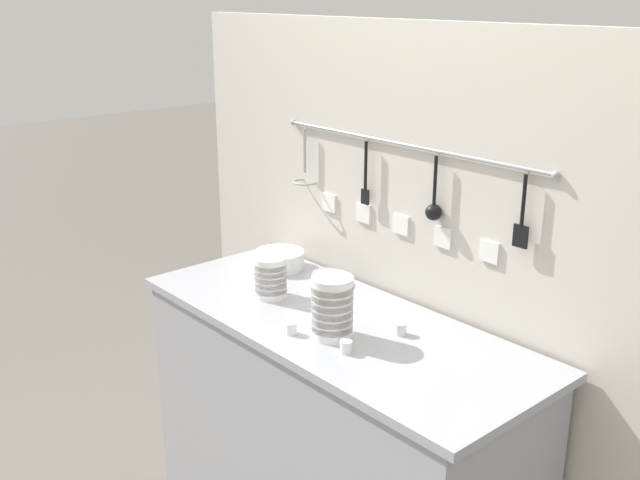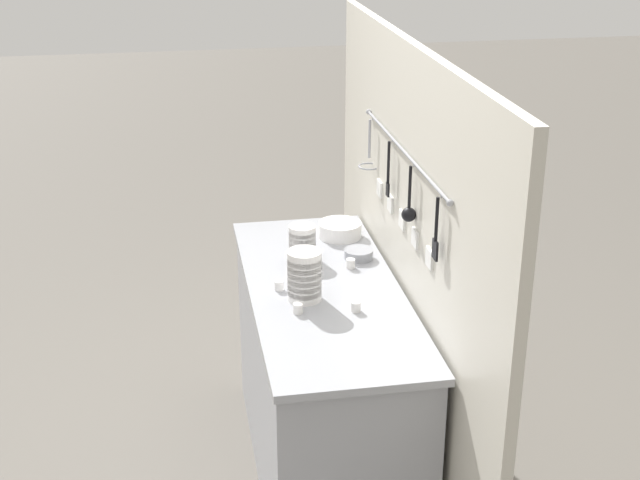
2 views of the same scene
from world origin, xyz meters
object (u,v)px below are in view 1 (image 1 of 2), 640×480
at_px(steel_mixing_bowl, 328,278).
at_px(cup_front_right, 291,328).
at_px(cup_beside_plates, 346,347).
at_px(bowl_stack_nested_right, 332,307).
at_px(cup_centre, 333,289).
at_px(cup_back_right, 401,329).
at_px(plate_stack, 279,260).
at_px(bowl_stack_tall_left, 271,277).

relative_size(steel_mixing_bowl, cup_front_right, 3.17).
relative_size(cup_front_right, cup_beside_plates, 1.00).
distance_m(bowl_stack_nested_right, cup_beside_plates, 0.15).
relative_size(cup_centre, cup_back_right, 1.00).
distance_m(plate_stack, cup_centre, 0.35).
relative_size(steel_mixing_bowl, cup_beside_plates, 3.17).
relative_size(bowl_stack_nested_right, cup_back_right, 5.17).
bearing_deg(cup_back_right, steel_mixing_bowl, 166.46).
distance_m(cup_beside_plates, cup_back_right, 0.22).
relative_size(plate_stack, cup_back_right, 4.99).
xyz_separation_m(steel_mixing_bowl, cup_centre, (0.09, -0.05, -0.00)).
relative_size(bowl_stack_tall_left, cup_centre, 3.85).
bearing_deg(bowl_stack_nested_right, steel_mixing_bowl, 140.01).
relative_size(bowl_stack_nested_right, cup_centre, 5.17).
bearing_deg(cup_front_right, cup_beside_plates, 11.64).
height_order(steel_mixing_bowl, cup_beside_plates, steel_mixing_bowl).
xyz_separation_m(bowl_stack_tall_left, plate_stack, (-0.21, 0.21, -0.04)).
distance_m(plate_stack, steel_mixing_bowl, 0.26).
distance_m(bowl_stack_tall_left, cup_beside_plates, 0.52).
height_order(plate_stack, cup_front_right, plate_stack).
height_order(bowl_stack_nested_right, cup_beside_plates, bowl_stack_nested_right).
bearing_deg(cup_centre, cup_back_right, -8.92).
distance_m(bowl_stack_tall_left, plate_stack, 0.30).
height_order(plate_stack, steel_mixing_bowl, plate_stack).
bearing_deg(cup_centre, steel_mixing_bowl, 148.86).
bearing_deg(cup_front_right, plate_stack, 145.42).
xyz_separation_m(cup_front_right, cup_beside_plates, (0.21, 0.04, 0.00)).
xyz_separation_m(steel_mixing_bowl, cup_front_right, (0.25, -0.38, -0.00)).
distance_m(bowl_stack_nested_right, bowl_stack_tall_left, 0.39).
bearing_deg(cup_centre, plate_stack, 176.38).
relative_size(plate_stack, steel_mixing_bowl, 1.58).
xyz_separation_m(bowl_stack_nested_right, cup_beside_plates, (0.11, -0.04, -0.08)).
xyz_separation_m(cup_centre, cup_beside_plates, (0.37, -0.28, 0.00)).
distance_m(steel_mixing_bowl, cup_beside_plates, 0.57).
bearing_deg(cup_centre, cup_beside_plates, -37.18).
bearing_deg(steel_mixing_bowl, plate_stack, -172.63).
bearing_deg(bowl_stack_tall_left, cup_centre, 54.54).
relative_size(bowl_stack_tall_left, cup_beside_plates, 3.85).
bearing_deg(cup_beside_plates, cup_back_right, 84.17).
height_order(bowl_stack_tall_left, cup_back_right, bowl_stack_tall_left).
bearing_deg(cup_centre, bowl_stack_nested_right, -42.66).
bearing_deg(cup_back_right, bowl_stack_nested_right, -127.59).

